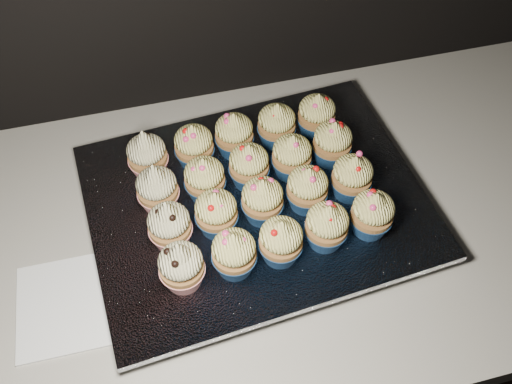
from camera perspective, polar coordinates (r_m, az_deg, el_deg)
cabinet at (r=1.31m, az=-8.24°, el=-16.20°), size 2.40×0.60×0.86m
worktop at (r=0.91m, az=-11.49°, el=-5.85°), size 2.44×0.64×0.04m
napkin at (r=0.86m, az=-17.99°, el=-10.59°), size 0.15×0.15×0.00m
baking_tray at (r=0.90m, az=0.00°, el=-1.50°), size 0.50×0.39×0.02m
foil_lining at (r=0.89m, az=0.00°, el=-0.86°), size 0.54×0.44×0.01m
cupcake_0 at (r=0.78m, az=-7.48°, el=-7.31°), size 0.06×0.06×0.10m
cupcake_1 at (r=0.78m, az=-2.21°, el=-6.12°), size 0.06×0.06×0.08m
cupcake_2 at (r=0.79m, az=2.50°, el=-4.90°), size 0.06×0.06×0.08m
cupcake_3 at (r=0.81m, az=7.08°, el=-3.37°), size 0.06×0.06×0.08m
cupcake_4 at (r=0.84m, az=11.54°, el=-2.12°), size 0.06×0.06×0.08m
cupcake_5 at (r=0.81m, az=-8.64°, el=-3.29°), size 0.06×0.06×0.10m
cupcake_6 at (r=0.82m, az=-3.99°, el=-2.07°), size 0.06×0.06×0.08m
cupcake_7 at (r=0.83m, az=0.64°, el=-0.79°), size 0.06×0.06×0.08m
cupcake_8 at (r=0.85m, az=5.15°, el=0.36°), size 0.06×0.06×0.08m
cupcake_9 at (r=0.87m, az=9.57°, el=1.50°), size 0.06×0.06×0.08m
cupcake_10 at (r=0.86m, az=-9.84°, el=0.34°), size 0.06×0.06×0.10m
cupcake_11 at (r=0.86m, az=-5.15°, el=1.32°), size 0.06×0.06×0.08m
cupcake_12 at (r=0.87m, az=-0.71°, el=2.67°), size 0.06×0.06×0.08m
cupcake_13 at (r=0.89m, az=3.59°, el=3.61°), size 0.06×0.06×0.08m
cupcake_14 at (r=0.91m, az=7.64°, el=4.89°), size 0.06×0.06×0.08m
cupcake_15 at (r=0.90m, az=-10.83°, el=3.66°), size 0.06×0.06×0.10m
cupcake_16 at (r=0.90m, az=-6.21°, el=4.59°), size 0.06×0.06×0.08m
cupcake_17 at (r=0.92m, az=-2.20°, el=5.77°), size 0.06×0.06×0.08m
cupcake_18 at (r=0.93m, az=2.07°, el=6.74°), size 0.06×0.06×0.08m
cupcake_19 at (r=0.95m, az=6.07°, el=7.67°), size 0.06×0.06×0.08m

